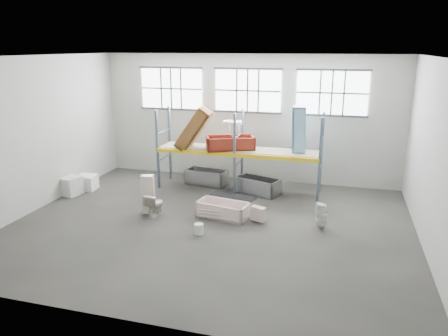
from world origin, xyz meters
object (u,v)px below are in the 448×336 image
(cistern_tall, at_px, (148,194))
(rust_tub_flat, at_px, (230,143))
(blue_tub_upright, at_px, (299,129))
(bathtub_beige, at_px, (223,209))
(toilet_beige, at_px, (155,204))
(toilet_white, at_px, (322,215))
(steel_tub_right, at_px, (258,186))
(carton_near, at_px, (70,185))
(steel_tub_left, at_px, (207,177))
(bucket, at_px, (199,229))

(cistern_tall, xyz_separation_m, rust_tub_flat, (1.98, 2.97, 1.18))
(cistern_tall, height_order, blue_tub_upright, blue_tub_upright)
(bathtub_beige, distance_m, toilet_beige, 2.21)
(toilet_white, xyz_separation_m, steel_tub_right, (-2.46, 2.58, -0.10))
(steel_tub_right, relative_size, carton_near, 2.06)
(bathtub_beige, height_order, cistern_tall, cistern_tall)
(carton_near, bearing_deg, steel_tub_left, 29.19)
(cistern_tall, bearing_deg, blue_tub_upright, 22.78)
(toilet_beige, distance_m, bucket, 2.08)
(bathtub_beige, xyz_separation_m, bucket, (-0.32, -1.46, -0.09))
(bucket, bearing_deg, steel_tub_left, 105.11)
(bathtub_beige, bearing_deg, toilet_white, 9.69)
(rust_tub_flat, distance_m, carton_near, 6.13)
(bathtub_beige, bearing_deg, carton_near, -175.18)
(cistern_tall, relative_size, rust_tub_flat, 0.72)
(rust_tub_flat, height_order, carton_near, rust_tub_flat)
(rust_tub_flat, bearing_deg, blue_tub_upright, 8.22)
(toilet_beige, bearing_deg, cistern_tall, -21.29)
(toilet_beige, relative_size, rust_tub_flat, 0.42)
(cistern_tall, distance_m, bucket, 2.46)
(bathtub_beige, relative_size, toilet_beige, 2.22)
(bathtub_beige, xyz_separation_m, blue_tub_upright, (1.99, 3.01, 2.15))
(cistern_tall, height_order, carton_near, cistern_tall)
(toilet_beige, bearing_deg, toilet_white, -166.83)
(rust_tub_flat, bearing_deg, toilet_beige, -118.23)
(blue_tub_upright, bearing_deg, cistern_tall, -143.16)
(toilet_beige, relative_size, steel_tub_right, 0.46)
(cistern_tall, bearing_deg, steel_tub_right, 28.94)
(carton_near, bearing_deg, blue_tub_upright, 16.81)
(carton_near, bearing_deg, toilet_white, -3.87)
(steel_tub_right, bearing_deg, steel_tub_left, 165.85)
(toilet_white, distance_m, rust_tub_flat, 4.67)
(rust_tub_flat, xyz_separation_m, blue_tub_upright, (2.46, 0.36, 0.57))
(rust_tub_flat, relative_size, carton_near, 2.26)
(bathtub_beige, distance_m, blue_tub_upright, 4.20)
(cistern_tall, distance_m, steel_tub_left, 3.54)
(bucket, xyz_separation_m, carton_near, (-5.72, 2.04, 0.18))
(toilet_beige, bearing_deg, blue_tub_upright, -131.64)
(steel_tub_right, xyz_separation_m, carton_near, (-6.66, -1.96, 0.04))
(cistern_tall, distance_m, carton_near, 3.71)
(bathtub_beige, bearing_deg, blue_tub_upright, 66.79)
(steel_tub_right, xyz_separation_m, rust_tub_flat, (-1.09, 0.11, 1.53))
(toilet_white, distance_m, steel_tub_right, 3.56)
(bucket, bearing_deg, toilet_white, 22.68)
(toilet_beige, bearing_deg, carton_near, -7.15)
(toilet_beige, height_order, carton_near, toilet_beige)
(rust_tub_flat, distance_m, blue_tub_upright, 2.55)
(bathtub_beige, xyz_separation_m, steel_tub_right, (0.62, 2.54, 0.05))
(bathtub_beige, distance_m, toilet_white, 3.09)
(steel_tub_left, relative_size, bucket, 5.14)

